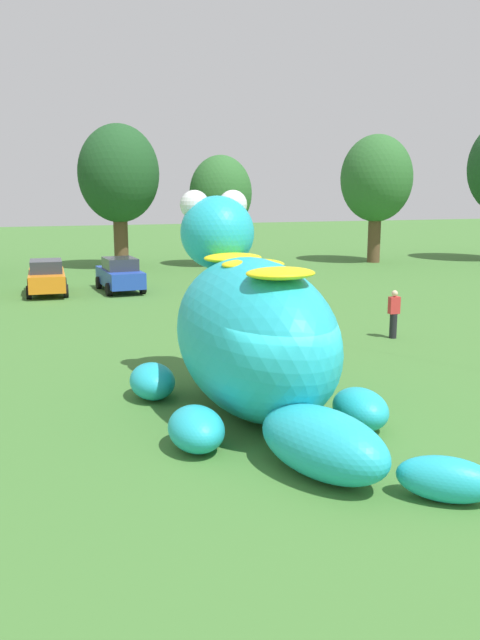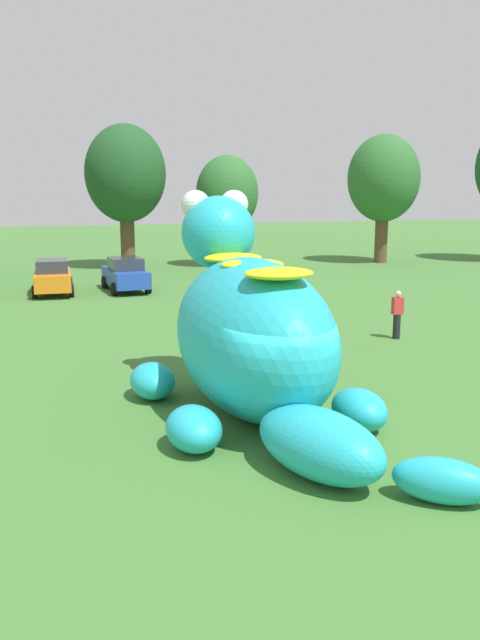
{
  "view_description": "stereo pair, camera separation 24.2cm",
  "coord_description": "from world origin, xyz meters",
  "px_view_note": "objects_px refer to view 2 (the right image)",
  "views": [
    {
      "loc": [
        -4.84,
        -12.35,
        5.29
      ],
      "look_at": [
        -0.05,
        2.9,
        2.04
      ],
      "focal_mm": 37.18,
      "sensor_mm": 36.0,
      "label": 1
    },
    {
      "loc": [
        -4.61,
        -12.42,
        5.29
      ],
      "look_at": [
        -0.05,
        2.9,
        2.04
      ],
      "focal_mm": 37.18,
      "sensor_mm": 36.0,
      "label": 2
    }
  ],
  "objects_px": {
    "spectator_near_inflatable": "(397,315)",
    "spectator_by_cars": "(244,278)",
    "car_blue": "(126,274)",
    "car_orange": "(53,277)",
    "spectator_mid_field": "(286,340)",
    "giant_inflatable_creature": "(253,334)"
  },
  "relations": [
    {
      "from": "car_orange",
      "to": "spectator_near_inflatable",
      "type": "xyz_separation_m",
      "value": [
        11.4,
        -13.65,
        -0.01
      ]
    },
    {
      "from": "giant_inflatable_creature",
      "to": "spectator_by_cars",
      "type": "distance_m",
      "value": 17.33
    },
    {
      "from": "giant_inflatable_creature",
      "to": "car_orange",
      "type": "distance_m",
      "value": 20.05
    },
    {
      "from": "car_orange",
      "to": "spectator_near_inflatable",
      "type": "distance_m",
      "value": 17.78
    },
    {
      "from": "spectator_near_inflatable",
      "to": "spectator_by_cars",
      "type": "relative_size",
      "value": 1.0
    },
    {
      "from": "car_orange",
      "to": "spectator_near_inflatable",
      "type": "relative_size",
      "value": 2.42
    },
    {
      "from": "car_blue",
      "to": "spectator_near_inflatable",
      "type": "distance_m",
      "value": 15.66
    },
    {
      "from": "car_blue",
      "to": "spectator_by_cars",
      "type": "xyz_separation_m",
      "value": [
        5.45,
        -2.89,
        -0.01
      ]
    },
    {
      "from": "car_blue",
      "to": "spectator_near_inflatable",
      "type": "xyz_separation_m",
      "value": [
        7.81,
        -13.57,
        -0.01
      ]
    },
    {
      "from": "spectator_near_inflatable",
      "to": "car_orange",
      "type": "bearing_deg",
      "value": 129.85
    },
    {
      "from": "spectator_by_cars",
      "to": "car_blue",
      "type": "bearing_deg",
      "value": 152.1
    },
    {
      "from": "giant_inflatable_creature",
      "to": "spectator_near_inflatable",
      "type": "distance_m",
      "value": 9.38
    },
    {
      "from": "spectator_mid_field",
      "to": "spectator_by_cars",
      "type": "relative_size",
      "value": 1.0
    },
    {
      "from": "spectator_near_inflatable",
      "to": "spectator_mid_field",
      "type": "height_order",
      "value": "same"
    },
    {
      "from": "spectator_mid_field",
      "to": "spectator_near_inflatable",
      "type": "bearing_deg",
      "value": 25.9
    },
    {
      "from": "spectator_by_cars",
      "to": "car_orange",
      "type": "bearing_deg",
      "value": 161.85
    },
    {
      "from": "car_orange",
      "to": "spectator_mid_field",
      "type": "relative_size",
      "value": 2.42
    },
    {
      "from": "car_orange",
      "to": "car_blue",
      "type": "bearing_deg",
      "value": -1.25
    },
    {
      "from": "car_blue",
      "to": "spectator_near_inflatable",
      "type": "relative_size",
      "value": 2.48
    },
    {
      "from": "car_orange",
      "to": "spectator_by_cars",
      "type": "xyz_separation_m",
      "value": [
        9.04,
        -2.96,
        -0.01
      ]
    },
    {
      "from": "car_blue",
      "to": "spectator_mid_field",
      "type": "height_order",
      "value": "car_blue"
    },
    {
      "from": "spectator_near_inflatable",
      "to": "spectator_by_cars",
      "type": "xyz_separation_m",
      "value": [
        -2.36,
        10.69,
        0.0
      ]
    }
  ]
}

